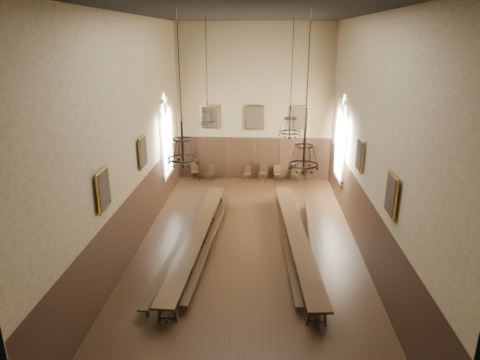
# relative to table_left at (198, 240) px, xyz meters

# --- Properties ---
(floor) EXTENTS (9.00, 18.00, 0.02)m
(floor) POSITION_rel_table_left_xyz_m (2.02, 0.25, -0.41)
(floor) COLOR black
(floor) RESTS_ON ground
(ceiling) EXTENTS (9.00, 18.00, 0.02)m
(ceiling) POSITION_rel_table_left_xyz_m (2.02, 0.25, 8.61)
(ceiling) COLOR black
(ceiling) RESTS_ON ground
(wall_back) EXTENTS (9.00, 0.02, 9.00)m
(wall_back) POSITION_rel_table_left_xyz_m (2.02, 9.26, 4.10)
(wall_back) COLOR #837051
(wall_back) RESTS_ON ground
(wall_front) EXTENTS (9.00, 0.02, 9.00)m
(wall_front) POSITION_rel_table_left_xyz_m (2.02, -8.76, 4.10)
(wall_front) COLOR #837051
(wall_front) RESTS_ON ground
(wall_left) EXTENTS (0.02, 18.00, 9.00)m
(wall_left) POSITION_rel_table_left_xyz_m (-2.49, 0.25, 4.10)
(wall_left) COLOR #837051
(wall_left) RESTS_ON ground
(wall_right) EXTENTS (0.02, 18.00, 9.00)m
(wall_right) POSITION_rel_table_left_xyz_m (6.53, 0.25, 4.10)
(wall_right) COLOR #837051
(wall_right) RESTS_ON ground
(wainscot_panelling) EXTENTS (9.00, 18.00, 2.50)m
(wainscot_panelling) POSITION_rel_table_left_xyz_m (2.02, 0.25, 0.85)
(wainscot_panelling) COLOR black
(wainscot_panelling) RESTS_ON floor
(table_left) EXTENTS (1.24, 10.36, 0.81)m
(table_left) POSITION_rel_table_left_xyz_m (0.00, 0.00, 0.00)
(table_left) COLOR black
(table_left) RESTS_ON floor
(table_right) EXTENTS (1.41, 10.55, 0.82)m
(table_right) POSITION_rel_table_left_xyz_m (3.93, 0.16, 0.01)
(table_right) COLOR black
(table_right) RESTS_ON floor
(bench_left_outer) EXTENTS (1.03, 10.66, 0.48)m
(bench_left_outer) POSITION_rel_table_left_xyz_m (-0.60, 0.49, -0.10)
(bench_left_outer) COLOR black
(bench_left_outer) RESTS_ON floor
(bench_left_inner) EXTENTS (0.81, 9.43, 0.42)m
(bench_left_inner) POSITION_rel_table_left_xyz_m (0.47, 0.26, -0.13)
(bench_left_inner) COLOR black
(bench_left_inner) RESTS_ON floor
(bench_right_inner) EXTENTS (0.70, 9.34, 0.42)m
(bench_right_inner) POSITION_rel_table_left_xyz_m (3.54, 0.35, -0.14)
(bench_right_inner) COLOR black
(bench_right_inner) RESTS_ON floor
(bench_right_outer) EXTENTS (0.67, 9.08, 0.41)m
(bench_right_outer) POSITION_rel_table_left_xyz_m (4.63, 0.25, -0.14)
(bench_right_outer) COLOR black
(bench_right_outer) RESTS_ON floor
(chair_0) EXTENTS (0.52, 0.52, 1.03)m
(chair_0) POSITION_rel_table_left_xyz_m (-1.49, 8.78, -0.09)
(chair_0) COLOR black
(chair_0) RESTS_ON floor
(chair_1) EXTENTS (0.51, 0.51, 0.91)m
(chair_1) POSITION_rel_table_left_xyz_m (-0.58, 8.74, -0.13)
(chair_1) COLOR black
(chair_1) RESTS_ON floor
(chair_3) EXTENTS (0.49, 0.49, 0.86)m
(chair_3) POSITION_rel_table_left_xyz_m (1.63, 8.82, -0.14)
(chair_3) COLOR black
(chair_3) RESTS_ON floor
(chair_4) EXTENTS (0.56, 0.56, 1.03)m
(chair_4) POSITION_rel_table_left_xyz_m (2.57, 8.72, -0.09)
(chair_4) COLOR black
(chair_4) RESTS_ON floor
(chair_5) EXTENTS (0.52, 0.52, 0.98)m
(chair_5) POSITION_rel_table_left_xyz_m (3.44, 8.81, -0.11)
(chair_5) COLOR black
(chair_5) RESTS_ON floor
(chair_6) EXTENTS (0.55, 0.55, 1.04)m
(chair_6) POSITION_rel_table_left_xyz_m (4.46, 8.77, -0.09)
(chair_6) COLOR black
(chair_6) RESTS_ON floor
(chandelier_back_left) EXTENTS (0.76, 0.76, 4.56)m
(chandelier_back_left) POSITION_rel_table_left_xyz_m (0.11, 3.06, 4.51)
(chandelier_back_left) COLOR black
(chandelier_back_left) RESTS_ON ceiling
(chandelier_back_right) EXTENTS (0.92, 0.92, 4.89)m
(chandelier_back_right) POSITION_rel_table_left_xyz_m (3.68, 2.76, 4.17)
(chandelier_back_right) COLOR black
(chandelier_back_right) RESTS_ON ceiling
(chandelier_front_left) EXTENTS (0.95, 0.95, 4.57)m
(chandelier_front_left) POSITION_rel_table_left_xyz_m (0.07, -2.73, 4.47)
(chandelier_front_left) COLOR black
(chandelier_front_left) RESTS_ON ceiling
(chandelier_front_right) EXTENTS (0.91, 0.91, 4.71)m
(chandelier_front_right) POSITION_rel_table_left_xyz_m (3.80, -2.68, 4.34)
(chandelier_front_right) COLOR black
(chandelier_front_right) RESTS_ON ceiling
(portrait_back_0) EXTENTS (1.10, 0.12, 1.40)m
(portrait_back_0) POSITION_rel_table_left_xyz_m (-0.58, 9.13, 3.30)
(portrait_back_0) COLOR #B1832A
(portrait_back_0) RESTS_ON wall_back
(portrait_back_1) EXTENTS (1.10, 0.12, 1.40)m
(portrait_back_1) POSITION_rel_table_left_xyz_m (2.02, 9.13, 3.30)
(portrait_back_1) COLOR #B1832A
(portrait_back_1) RESTS_ON wall_back
(portrait_back_2) EXTENTS (1.10, 0.12, 1.40)m
(portrait_back_2) POSITION_rel_table_left_xyz_m (4.62, 9.13, 3.30)
(portrait_back_2) COLOR #B1832A
(portrait_back_2) RESTS_ON wall_back
(portrait_left_0) EXTENTS (0.12, 1.00, 1.30)m
(portrait_left_0) POSITION_rel_table_left_xyz_m (-2.36, 1.25, 3.30)
(portrait_left_0) COLOR #B1832A
(portrait_left_0) RESTS_ON wall_left
(portrait_left_1) EXTENTS (0.12, 1.00, 1.30)m
(portrait_left_1) POSITION_rel_table_left_xyz_m (-2.36, -3.25, 3.30)
(portrait_left_1) COLOR #B1832A
(portrait_left_1) RESTS_ON wall_left
(portrait_right_0) EXTENTS (0.12, 1.00, 1.30)m
(portrait_right_0) POSITION_rel_table_left_xyz_m (6.40, 1.25, 3.30)
(portrait_right_0) COLOR #B1832A
(portrait_right_0) RESTS_ON wall_right
(portrait_right_1) EXTENTS (0.12, 1.00, 1.30)m
(portrait_right_1) POSITION_rel_table_left_xyz_m (6.40, -3.25, 3.30)
(portrait_right_1) COLOR #B1832A
(portrait_right_1) RESTS_ON wall_right
(window_right) EXTENTS (0.20, 2.20, 4.60)m
(window_right) POSITION_rel_table_left_xyz_m (6.45, 5.75, 3.00)
(window_right) COLOR white
(window_right) RESTS_ON wall_right
(window_left) EXTENTS (0.20, 2.20, 4.60)m
(window_left) POSITION_rel_table_left_xyz_m (-2.41, 5.75, 3.00)
(window_left) COLOR white
(window_left) RESTS_ON wall_left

